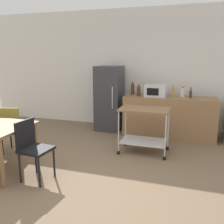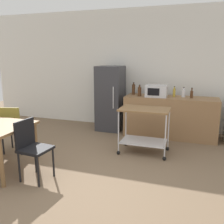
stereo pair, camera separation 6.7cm
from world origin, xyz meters
name	(u,v)px [view 1 (the left image)]	position (x,y,z in m)	size (l,w,h in m)	color
ground_plane	(86,185)	(0.00, 0.00, 0.00)	(12.00, 12.00, 0.00)	brown
back_wall	(136,70)	(0.00, 3.20, 1.45)	(8.40, 0.12, 2.90)	silver
kitchen_counter	(169,117)	(0.90, 2.60, 0.45)	(2.00, 0.64, 0.90)	olive
chair_olive	(12,127)	(-1.75, 0.68, 0.52)	(0.49, 0.49, 0.89)	olive
chair_black	(32,146)	(-0.80, -0.07, 0.52)	(0.43, 0.43, 0.89)	black
refrigerator	(109,98)	(-0.55, 2.70, 0.78)	(0.60, 0.63, 1.55)	#333338
kitchen_cart	(144,123)	(0.54, 1.46, 0.57)	(0.91, 0.57, 0.85)	brown
bottle_soda	(133,89)	(0.03, 2.68, 1.02)	(0.07, 0.07, 0.29)	#4C2D19
bottle_vinegar	(139,91)	(0.21, 2.52, 1.01)	(0.08, 0.08, 0.25)	#4C2D19
microwave	(156,91)	(0.58, 2.54, 1.03)	(0.46, 0.35, 0.26)	silver
bottle_sesame_oil	(173,92)	(0.95, 2.67, 1.00)	(0.06, 0.06, 0.23)	gold
bottle_sparkling_water	(182,93)	(1.15, 2.70, 0.99)	(0.08, 0.08, 0.21)	silver
bottle_wine	(191,94)	(1.32, 2.60, 0.99)	(0.06, 0.06, 0.22)	#4C2D19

